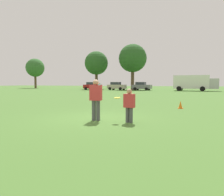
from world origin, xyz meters
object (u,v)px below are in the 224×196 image
at_px(parked_car_center, 142,86).
at_px(box_truck, 195,82).
at_px(player_defender, 129,104).
at_px(frisbee, 117,98).
at_px(bystander_sideline_watcher, 100,86).
at_px(parked_car_mid_left, 117,86).
at_px(player_thrower, 96,98).
at_px(traffic_cone, 180,105).
at_px(parked_car_near_left, 92,86).

xyz_separation_m(parked_car_center, box_truck, (10.88, 0.26, 0.83)).
bearing_deg(box_truck, player_defender, -94.22).
distance_m(frisbee, bystander_sideline_watcher, 31.02).
distance_m(parked_car_mid_left, bystander_sideline_watcher, 9.22).
xyz_separation_m(player_defender, frisbee, (-0.52, 0.00, 0.23)).
bearing_deg(frisbee, box_truck, 84.99).
bearing_deg(frisbee, bystander_sideline_watcher, 115.67).
distance_m(player_thrower, bystander_sideline_watcher, 30.67).
height_order(parked_car_mid_left, box_truck, box_truck).
bearing_deg(traffic_cone, frisbee, -111.27).
bearing_deg(parked_car_near_left, parked_car_center, 5.61).
relative_size(player_defender, parked_car_near_left, 0.32).
bearing_deg(parked_car_mid_left, bystander_sideline_watcher, -90.63).
bearing_deg(frisbee, player_defender, -0.41).
height_order(frisbee, parked_car_mid_left, parked_car_mid_left).
relative_size(player_thrower, frisbee, 6.56).
bearing_deg(parked_car_near_left, parked_car_mid_left, 7.65).
height_order(player_defender, parked_car_near_left, parked_car_near_left).
bearing_deg(frisbee, parked_car_mid_left, 109.73).
distance_m(player_defender, frisbee, 0.57).
height_order(parked_car_near_left, box_truck, box_truck).
height_order(player_defender, traffic_cone, player_defender).
xyz_separation_m(player_defender, parked_car_mid_left, (-13.86, 37.18, 0.15)).
xyz_separation_m(frisbee, parked_car_center, (-7.57, 37.54, -0.09)).
bearing_deg(frisbee, player_thrower, -176.24).
relative_size(parked_car_near_left, box_truck, 0.50).
distance_m(frisbee, traffic_cone, 6.24).
distance_m(player_thrower, frisbee, 0.96).
bearing_deg(parked_car_near_left, player_defender, -61.67).
xyz_separation_m(parked_car_mid_left, parked_car_center, (5.77, 0.36, 0.00)).
height_order(traffic_cone, bystander_sideline_watcher, bystander_sideline_watcher).
bearing_deg(player_defender, parked_car_mid_left, 110.44).
height_order(frisbee, parked_car_center, parked_car_center).
relative_size(player_defender, parked_car_mid_left, 0.32).
bearing_deg(parked_car_center, player_defender, -77.83).
bearing_deg(parked_car_mid_left, box_truck, 2.14).
relative_size(frisbee, traffic_cone, 0.57).
bearing_deg(frisbee, traffic_cone, 68.73).
xyz_separation_m(player_defender, parked_car_near_left, (-19.63, 36.41, 0.15)).
relative_size(player_thrower, traffic_cone, 3.71).
height_order(parked_car_near_left, parked_car_center, same).
bearing_deg(parked_car_mid_left, frisbee, -70.27).
bearing_deg(traffic_cone, parked_car_mid_left, 116.38).
height_order(box_truck, bystander_sideline_watcher, box_truck).
bearing_deg(traffic_cone, bystander_sideline_watcher, 125.25).
relative_size(player_defender, frisbee, 5.15).
bearing_deg(player_thrower, parked_car_mid_left, 108.38).
height_order(player_defender, frisbee, player_defender).
relative_size(player_thrower, parked_car_near_left, 0.41).
height_order(traffic_cone, parked_car_mid_left, parked_car_mid_left).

